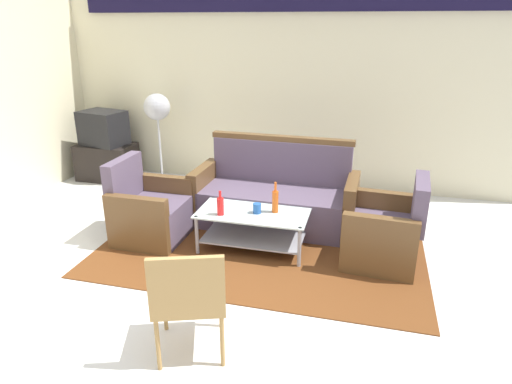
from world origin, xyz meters
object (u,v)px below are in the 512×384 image
(cup, at_px, (257,208))
(television, at_px, (103,128))
(coffee_table, at_px, (254,224))
(tv_stand, at_px, (107,162))
(couch, at_px, (275,198))
(wicker_chair, at_px, (189,294))
(bottle_orange, at_px, (275,201))
(bottle_red, at_px, (220,206))
(pedestal_fan, at_px, (157,112))
(armchair_left, at_px, (150,212))
(armchair_right, at_px, (385,234))

(cup, xyz_separation_m, television, (-2.68, 1.61, 0.30))
(coffee_table, xyz_separation_m, tv_stand, (-2.63, 1.58, -0.01))
(couch, distance_m, wicker_chair, 2.29)
(bottle_orange, distance_m, tv_stand, 3.25)
(couch, relative_size, coffee_table, 1.65)
(couch, distance_m, bottle_red, 0.90)
(couch, distance_m, television, 2.91)
(couch, relative_size, pedestal_fan, 1.43)
(bottle_orange, height_order, pedestal_fan, pedestal_fan)
(bottle_red, bearing_deg, wicker_chair, -79.14)
(coffee_table, distance_m, wicker_chair, 1.65)
(bottle_red, bearing_deg, television, 143.34)
(couch, height_order, coffee_table, couch)
(television, height_order, wicker_chair, television)
(couch, relative_size, armchair_left, 2.14)
(bottle_red, height_order, bottle_orange, bottle_orange)
(coffee_table, relative_size, tv_stand, 1.38)
(armchair_right, height_order, tv_stand, armchair_right)
(armchair_right, distance_m, television, 4.22)
(couch, relative_size, armchair_right, 2.14)
(cup, height_order, tv_stand, tv_stand)
(tv_stand, height_order, wicker_chair, wicker_chair)
(wicker_chair, bearing_deg, cup, 68.71)
(armchair_right, xyz_separation_m, bottle_orange, (-1.06, -0.03, 0.24))
(coffee_table, bearing_deg, couch, 82.44)
(coffee_table, relative_size, cup, 11.00)
(bottle_orange, bearing_deg, cup, -157.81)
(wicker_chair, bearing_deg, bottle_orange, 63.10)
(couch, xyz_separation_m, pedestal_fan, (-1.88, 0.99, 0.70))
(armchair_right, bearing_deg, bottle_orange, 96.09)
(bottle_red, relative_size, tv_stand, 0.31)
(armchair_left, bearing_deg, coffee_table, 92.15)
(wicker_chair, bearing_deg, pedestal_fan, 99.21)
(couch, relative_size, cup, 18.18)
(couch, distance_m, armchair_left, 1.38)
(armchair_left, xyz_separation_m, tv_stand, (-1.51, 1.61, -0.03))
(tv_stand, xyz_separation_m, pedestal_fan, (0.84, 0.05, 0.75))
(coffee_table, bearing_deg, armchair_right, 3.09)
(armchair_left, xyz_separation_m, bottle_orange, (1.34, 0.06, 0.24))
(bottle_orange, height_order, tv_stand, bottle_orange)
(pedestal_fan, bearing_deg, bottle_orange, -38.48)
(bottle_orange, distance_m, cup, 0.19)
(television, xyz_separation_m, pedestal_fan, (0.84, 0.05, 0.25))
(television, height_order, pedestal_fan, pedestal_fan)
(tv_stand, distance_m, television, 0.50)
(wicker_chair, bearing_deg, couch, 68.21)
(cup, bearing_deg, couch, 86.52)
(armchair_right, bearing_deg, pedestal_fan, 67.31)
(armchair_left, distance_m, bottle_red, 0.87)
(armchair_right, bearing_deg, wicker_chair, 147.31)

